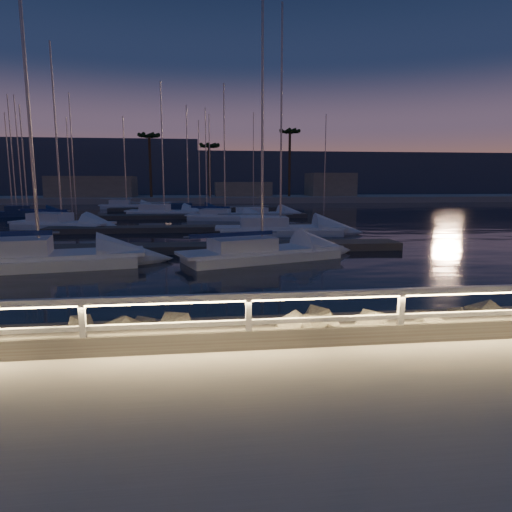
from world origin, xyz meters
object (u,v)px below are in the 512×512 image
object	(u,v)px
guard_rail	(191,310)
sailboat_n	(187,209)
sailboat_b	(34,257)
sailboat_k	(223,216)
sailboat_i	(26,212)
sailboat_j	(162,212)
sailboat_f	(60,223)
sailboat_l	(259,214)
sailboat_g	(277,228)
sailboat_c	(258,252)
sailboat_m	(125,206)

from	to	relation	value
guard_rail	sailboat_n	bearing A→B (deg)	91.58
sailboat_b	sailboat_k	size ratio (longest dim) A/B	1.17
sailboat_i	sailboat_k	world-z (taller)	sailboat_k
sailboat_i	sailboat_n	xyz separation A→B (m)	(16.86, 3.41, -0.00)
sailboat_j	sailboat_n	xyz separation A→B (m)	(2.48, 4.77, -0.03)
guard_rail	sailboat_b	distance (m)	14.00
sailboat_f	sailboat_k	world-z (taller)	sailboat_f
sailboat_i	sailboat_j	xyz separation A→B (m)	(14.38, -1.36, 0.03)
sailboat_b	sailboat_n	bearing A→B (deg)	70.96
sailboat_b	sailboat_i	size ratio (longest dim) A/B	1.28
sailboat_i	sailboat_n	world-z (taller)	sailboat_n
sailboat_b	sailboat_n	distance (m)	34.72
sailboat_f	sailboat_l	size ratio (longest dim) A/B	1.04
sailboat_g	sailboat_i	xyz separation A→B (m)	(-23.63, 20.12, -0.03)
sailboat_k	sailboat_n	bearing A→B (deg)	126.52
sailboat_i	sailboat_g	bearing A→B (deg)	-52.51
sailboat_i	guard_rail	bearing A→B (deg)	-79.23
guard_rail	sailboat_j	size ratio (longest dim) A/B	3.16
sailboat_c	sailboat_n	world-z (taller)	sailboat_c
sailboat_i	sailboat_m	bearing A→B (deg)	42.81
sailboat_k	guard_rail	bearing A→B (deg)	-75.96
sailboat_g	sailboat_l	xyz separation A→B (m)	(0.74, 14.89, -0.06)
sailboat_k	sailboat_j	bearing A→B (deg)	152.68
guard_rail	sailboat_c	size ratio (longest dim) A/B	3.28
sailboat_m	sailboat_n	world-z (taller)	sailboat_n
sailboat_f	sailboat_k	bearing A→B (deg)	48.48
sailboat_c	sailboat_j	xyz separation A→B (m)	(-6.65, 28.77, 0.03)
guard_rail	sailboat_n	xyz separation A→B (m)	(-1.28, 46.40, -0.95)
sailboat_i	sailboat_k	bearing A→B (deg)	-32.39
sailboat_f	sailboat_m	world-z (taller)	sailboat_f
guard_rail	sailboat_f	size ratio (longest dim) A/B	3.16
sailboat_f	sailboat_m	bearing A→B (deg)	109.56
sailboat_i	sailboat_m	distance (m)	14.69
guard_rail	sailboat_m	bearing A→B (deg)	99.99
sailboat_i	sailboat_n	bearing A→B (deg)	-0.66
sailboat_b	sailboat_l	xyz separation A→B (m)	(13.15, 25.61, -0.07)
sailboat_m	sailboat_l	bearing A→B (deg)	-45.60
sailboat_k	sailboat_g	bearing A→B (deg)	-58.24
sailboat_g	sailboat_l	distance (m)	14.91
sailboat_m	sailboat_k	bearing A→B (deg)	-56.63
sailboat_c	sailboat_n	bearing A→B (deg)	78.31
sailboat_b	sailboat_k	bearing A→B (deg)	58.42
guard_rail	sailboat_i	size ratio (longest dim) A/B	3.82
sailboat_j	sailboat_m	distance (m)	14.64
sailboat_c	sailboat_j	bearing A→B (deg)	84.23
sailboat_b	sailboat_c	bearing A→B (deg)	-5.52
sailboat_j	sailboat_c	bearing A→B (deg)	-61.53
guard_rail	sailboat_l	world-z (taller)	sailboat_l
sailboat_c	sailboat_g	bearing A→B (deg)	56.64
sailboat_j	sailboat_m	bearing A→B (deg)	129.39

